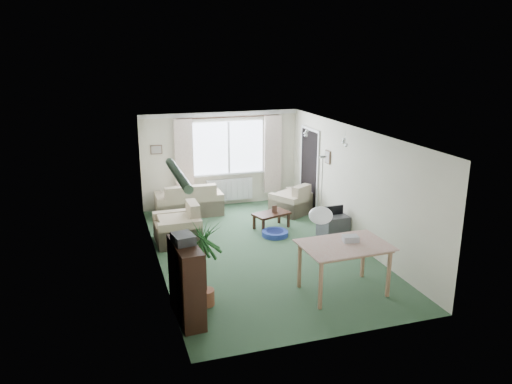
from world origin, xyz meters
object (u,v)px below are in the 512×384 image
object	(u,v)px
sofa	(189,198)
houseplant	(205,265)
armchair_corner	(292,198)
coffee_table	(271,220)
armchair_left	(177,223)
tv_cube	(333,226)
dining_table	(343,269)
pet_bed	(275,233)
bookshelf	(186,282)

from	to	relation	value
sofa	houseplant	size ratio (longest dim) A/B	1.15
armchair_corner	coffee_table	bearing A→B (deg)	16.34
armchair_left	tv_cube	bearing A→B (deg)	75.88
armchair_corner	tv_cube	xyz separation A→B (m)	(0.22, -1.84, -0.11)
armchair_corner	armchair_left	world-z (taller)	armchair_left
dining_table	pet_bed	distance (m)	2.79
pet_bed	sofa	bearing A→B (deg)	126.33
houseplant	dining_table	size ratio (longest dim) A/B	1.04
pet_bed	armchair_corner	bearing A→B (deg)	56.16
coffee_table	pet_bed	bearing A→B (deg)	-100.12
armchair_left	coffee_table	size ratio (longest dim) A/B	1.16
houseplant	pet_bed	bearing A→B (deg)	50.62
houseplant	dining_table	distance (m)	2.29
sofa	coffee_table	distance (m)	2.23
pet_bed	bookshelf	bearing A→B (deg)	-130.36
armchair_left	tv_cube	size ratio (longest dim) A/B	1.64
houseplant	tv_cube	xyz separation A→B (m)	(3.19, 2.03, -0.43)
dining_table	tv_cube	world-z (taller)	dining_table
dining_table	coffee_table	bearing A→B (deg)	92.06
armchair_left	houseplant	size ratio (longest dim) A/B	0.68
sofa	armchair_left	size ratio (longest dim) A/B	1.69
sofa	tv_cube	distance (m)	3.65
dining_table	houseplant	bearing A→B (deg)	173.52
armchair_corner	coffee_table	xyz separation A→B (m)	(-0.83, -0.88, -0.19)
sofa	pet_bed	size ratio (longest dim) A/B	2.79
houseplant	armchair_corner	bearing A→B (deg)	52.48
armchair_corner	bookshelf	world-z (taller)	bookshelf
coffee_table	dining_table	world-z (taller)	dining_table
sofa	armchair_corner	size ratio (longest dim) A/B	1.88
armchair_corner	coffee_table	size ratio (longest dim) A/B	1.04
coffee_table	bookshelf	size ratio (longest dim) A/B	0.67
bookshelf	pet_bed	bearing A→B (deg)	45.10
armchair_left	dining_table	size ratio (longest dim) A/B	0.71
sofa	armchair_left	bearing A→B (deg)	72.48
pet_bed	dining_table	bearing A→B (deg)	-85.79
dining_table	sofa	bearing A→B (deg)	109.54
coffee_table	dining_table	size ratio (longest dim) A/B	0.61
sofa	dining_table	bearing A→B (deg)	109.71
sofa	houseplant	bearing A→B (deg)	83.22
pet_bed	houseplant	bearing A→B (deg)	-129.38
armchair_left	sofa	bearing A→B (deg)	161.49
armchair_corner	bookshelf	bearing A→B (deg)	21.26
armchair_corner	pet_bed	world-z (taller)	armchair_corner
armchair_corner	armchair_left	size ratio (longest dim) A/B	0.90
dining_table	pet_bed	bearing A→B (deg)	94.21
tv_cube	sofa	bearing A→B (deg)	133.94
houseplant	pet_bed	world-z (taller)	houseplant
sofa	dining_table	size ratio (longest dim) A/B	1.19
bookshelf	dining_table	bearing A→B (deg)	-3.11
armchair_corner	houseplant	xyz separation A→B (m)	(-2.97, -3.87, 0.31)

